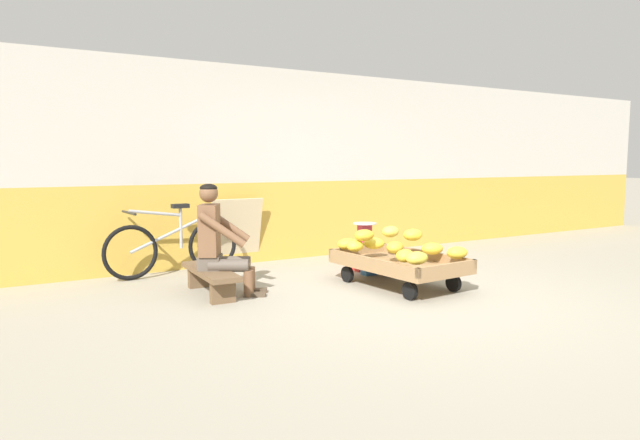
{
  "coord_description": "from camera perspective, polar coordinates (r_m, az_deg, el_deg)",
  "views": [
    {
      "loc": [
        -3.67,
        -4.15,
        1.38
      ],
      "look_at": [
        -0.64,
        0.92,
        0.75
      ],
      "focal_mm": 31.74,
      "sensor_mm": 36.0,
      "label": 1
    }
  ],
  "objects": [
    {
      "name": "bicycle_near_left",
      "position": [
        6.99,
        -14.61,
        -2.56
      ],
      "size": [
        1.66,
        0.48,
        0.86
      ],
      "color": "black",
      "rests_on": "ground"
    },
    {
      "name": "low_bench",
      "position": [
        5.92,
        -11.0,
        -5.53
      ],
      "size": [
        0.35,
        1.11,
        0.27
      ],
      "color": "brown",
      "rests_on": "ground"
    },
    {
      "name": "weighing_scale",
      "position": [
        7.14,
        4.53,
        -1.4
      ],
      "size": [
        0.3,
        0.3,
        0.29
      ],
      "color": "#28282D",
      "rests_on": "plastic_crate"
    },
    {
      "name": "ground_plane",
      "position": [
        5.71,
        10.36,
        -8.0
      ],
      "size": [
        80.0,
        80.0,
        0.0
      ],
      "primitive_type": "plane",
      "color": "gray"
    },
    {
      "name": "shopping_bag",
      "position": [
        6.85,
        5.02,
        -4.53
      ],
      "size": [
        0.18,
        0.12,
        0.24
      ],
      "primitive_type": "cube",
      "color": "#3370B7",
      "rests_on": "ground"
    },
    {
      "name": "banana_cart",
      "position": [
        6.23,
        7.93,
        -4.51
      ],
      "size": [
        0.94,
        1.5,
        0.36
      ],
      "color": "#99754C",
      "rests_on": "ground"
    },
    {
      "name": "banana_pile",
      "position": [
        6.19,
        7.51,
        -2.5
      ],
      "size": [
        0.91,
        1.34,
        0.27
      ],
      "color": "gold",
      "rests_on": "banana_cart"
    },
    {
      "name": "back_wall",
      "position": [
        7.96,
        -3.49,
        5.5
      ],
      "size": [
        16.0,
        0.3,
        2.6
      ],
      "color": "gold",
      "rests_on": "ground"
    },
    {
      "name": "sign_board",
      "position": [
        7.48,
        -8.5,
        -1.21
      ],
      "size": [
        0.7,
        0.22,
        0.88
      ],
      "color": "#C6B289",
      "rests_on": "ground"
    },
    {
      "name": "vendor_seated",
      "position": [
        5.84,
        -10.22,
        -2.0
      ],
      "size": [
        0.74,
        0.65,
        1.14
      ],
      "color": "brown",
      "rests_on": "ground"
    },
    {
      "name": "plastic_crate",
      "position": [
        7.18,
        4.5,
        -3.8
      ],
      "size": [
        0.36,
        0.28,
        0.3
      ],
      "color": "red",
      "rests_on": "ground"
    }
  ]
}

